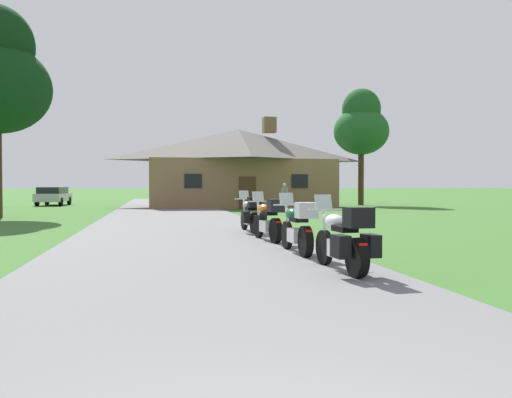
{
  "coord_description": "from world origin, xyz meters",
  "views": [
    {
      "loc": [
        -0.81,
        -2.04,
        1.52
      ],
      "look_at": [
        2.75,
        16.71,
        1.04
      ],
      "focal_mm": 37.14,
      "sensor_mm": 36.0,
      "label": 1
    }
  ],
  "objects_px": {
    "tree_right_of_lodge": "(361,125)",
    "motorcycle_orange_third_in_row": "(268,220)",
    "motorcycle_green_second_in_row": "(298,228)",
    "parked_silver_suv_far_left": "(53,195)",
    "bystander_gray_shirt_near_lodge": "(285,196)",
    "motorcycle_silver_farthest_in_row": "(251,215)",
    "motorcycle_white_nearest_to_camera": "(345,240)"
  },
  "relations": [
    {
      "from": "tree_right_of_lodge",
      "to": "bystander_gray_shirt_near_lodge",
      "type": "bearing_deg",
      "value": -130.91
    },
    {
      "from": "bystander_gray_shirt_near_lodge",
      "to": "parked_silver_suv_far_left",
      "type": "xyz_separation_m",
      "value": [
        -14.85,
        13.75,
        -0.15
      ]
    },
    {
      "from": "motorcycle_white_nearest_to_camera",
      "to": "motorcycle_silver_farthest_in_row",
      "type": "height_order",
      "value": "same"
    },
    {
      "from": "motorcycle_white_nearest_to_camera",
      "to": "motorcycle_orange_third_in_row",
      "type": "height_order",
      "value": "same"
    },
    {
      "from": "tree_right_of_lodge",
      "to": "motorcycle_orange_third_in_row",
      "type": "bearing_deg",
      "value": -116.82
    },
    {
      "from": "motorcycle_orange_third_in_row",
      "to": "motorcycle_silver_farthest_in_row",
      "type": "height_order",
      "value": "same"
    },
    {
      "from": "motorcycle_silver_farthest_in_row",
      "to": "tree_right_of_lodge",
      "type": "xyz_separation_m",
      "value": [
        12.71,
        22.45,
        5.59
      ]
    },
    {
      "from": "tree_right_of_lodge",
      "to": "parked_silver_suv_far_left",
      "type": "relative_size",
      "value": 1.92
    },
    {
      "from": "motorcycle_white_nearest_to_camera",
      "to": "parked_silver_suv_far_left",
      "type": "distance_m",
      "value": 35.99
    },
    {
      "from": "motorcycle_white_nearest_to_camera",
      "to": "parked_silver_suv_far_left",
      "type": "xyz_separation_m",
      "value": [
        -10.83,
        34.32,
        0.17
      ]
    },
    {
      "from": "tree_right_of_lodge",
      "to": "parked_silver_suv_far_left",
      "type": "bearing_deg",
      "value": 170.47
    },
    {
      "from": "motorcycle_white_nearest_to_camera",
      "to": "motorcycle_green_second_in_row",
      "type": "distance_m",
      "value": 2.57
    },
    {
      "from": "motorcycle_orange_third_in_row",
      "to": "parked_silver_suv_far_left",
      "type": "height_order",
      "value": "parked_silver_suv_far_left"
    },
    {
      "from": "bystander_gray_shirt_near_lodge",
      "to": "motorcycle_silver_farthest_in_row",
      "type": "bearing_deg",
      "value": 146.21
    },
    {
      "from": "motorcycle_silver_farthest_in_row",
      "to": "tree_right_of_lodge",
      "type": "relative_size",
      "value": 0.23
    },
    {
      "from": "parked_silver_suv_far_left",
      "to": "motorcycle_green_second_in_row",
      "type": "bearing_deg",
      "value": -68.25
    },
    {
      "from": "motorcycle_silver_farthest_in_row",
      "to": "parked_silver_suv_far_left",
      "type": "distance_m",
      "value": 28.44
    },
    {
      "from": "motorcycle_white_nearest_to_camera",
      "to": "motorcycle_green_second_in_row",
      "type": "xyz_separation_m",
      "value": [
        -0.12,
        2.57,
        0.01
      ]
    },
    {
      "from": "motorcycle_orange_third_in_row",
      "to": "bystander_gray_shirt_near_lodge",
      "type": "height_order",
      "value": "bystander_gray_shirt_near_lodge"
    },
    {
      "from": "motorcycle_white_nearest_to_camera",
      "to": "motorcycle_silver_farthest_in_row",
      "type": "relative_size",
      "value": 1.0
    },
    {
      "from": "motorcycle_green_second_in_row",
      "to": "motorcycle_orange_third_in_row",
      "type": "relative_size",
      "value": 1.0
    },
    {
      "from": "motorcycle_silver_farthest_in_row",
      "to": "parked_silver_suv_far_left",
      "type": "bearing_deg",
      "value": 109.05
    },
    {
      "from": "motorcycle_silver_farthest_in_row",
      "to": "bystander_gray_shirt_near_lodge",
      "type": "bearing_deg",
      "value": 68.67
    },
    {
      "from": "motorcycle_green_second_in_row",
      "to": "motorcycle_orange_third_in_row",
      "type": "xyz_separation_m",
      "value": [
        -0.07,
        2.66,
        0.0
      ]
    },
    {
      "from": "motorcycle_silver_farthest_in_row",
      "to": "parked_silver_suv_far_left",
      "type": "xyz_separation_m",
      "value": [
        -10.66,
        26.37,
        0.17
      ]
    },
    {
      "from": "motorcycle_orange_third_in_row",
      "to": "bystander_gray_shirt_near_lodge",
      "type": "bearing_deg",
      "value": 68.27
    },
    {
      "from": "motorcycle_white_nearest_to_camera",
      "to": "motorcycle_green_second_in_row",
      "type": "height_order",
      "value": "same"
    },
    {
      "from": "motorcycle_white_nearest_to_camera",
      "to": "motorcycle_green_second_in_row",
      "type": "relative_size",
      "value": 1.0
    },
    {
      "from": "bystander_gray_shirt_near_lodge",
      "to": "parked_silver_suv_far_left",
      "type": "bearing_deg",
      "value": 31.79
    },
    {
      "from": "motorcycle_green_second_in_row",
      "to": "parked_silver_suv_far_left",
      "type": "xyz_separation_m",
      "value": [
        -10.71,
        31.75,
        0.16
      ]
    },
    {
      "from": "motorcycle_green_second_in_row",
      "to": "motorcycle_silver_farthest_in_row",
      "type": "bearing_deg",
      "value": 89.47
    },
    {
      "from": "motorcycle_green_second_in_row",
      "to": "parked_silver_suv_far_left",
      "type": "height_order",
      "value": "parked_silver_suv_far_left"
    }
  ]
}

